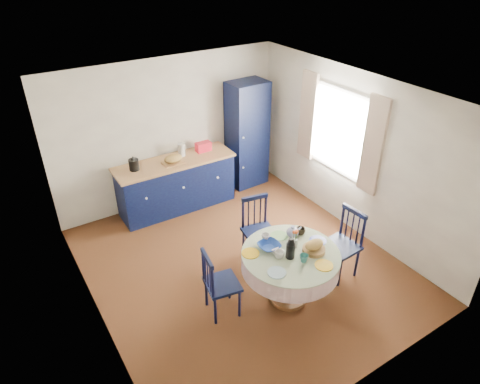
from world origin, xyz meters
The scene contains 17 objects.
floor centered at (0.00, 0.00, 0.00)m, with size 4.50×4.50×0.00m, color black.
ceiling centered at (0.00, 0.00, 2.50)m, with size 4.50×4.50×0.00m, color white.
wall_back centered at (0.00, 2.25, 1.25)m, with size 4.00×0.02×2.50m, color white.
wall_left centered at (-2.00, 0.00, 1.25)m, with size 0.02×4.50×2.50m, color white.
wall_right centered at (2.00, 0.00, 1.25)m, with size 0.02×4.50×2.50m, color white.
window centered at (1.95, 0.30, 1.52)m, with size 0.10×1.74×1.45m.
kitchen_counter centered at (-0.10, 1.90, 0.46)m, with size 2.02×0.65×1.14m.
pantry_cabinet centered at (1.40, 2.00, 0.98)m, with size 0.70×0.52×1.95m.
dining_table centered at (0.16, -0.87, 0.62)m, with size 1.22×1.22×1.02m.
chair_left centered at (-0.71, -0.60, 0.47)m, with size 0.46×0.47×0.92m.
chair_far centered at (0.30, 0.03, 0.49)m, with size 0.50×0.48×0.97m.
chair_right centered at (1.07, -0.87, 0.50)m, with size 0.45×0.47×1.00m.
mug_a centered at (-0.02, -0.85, 0.78)m, with size 0.12×0.12×0.10m, color silver.
mug_b centered at (0.19, -1.07, 0.78)m, with size 0.11×0.11×0.10m, color #2C726C.
mug_c centered at (0.51, -0.62, 0.78)m, with size 0.12×0.12×0.10m, color black.
mug_d centered at (0.04, -0.49, 0.79)m, with size 0.11×0.11×0.10m, color silver.
cobalt_bowl centered at (-0.01, -0.64, 0.77)m, with size 0.27×0.27×0.07m, color navy.
Camera 1 is at (-2.58, -3.98, 4.07)m, focal length 32.00 mm.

